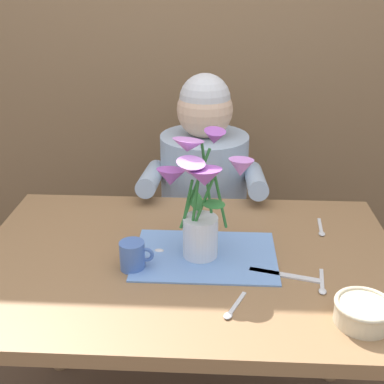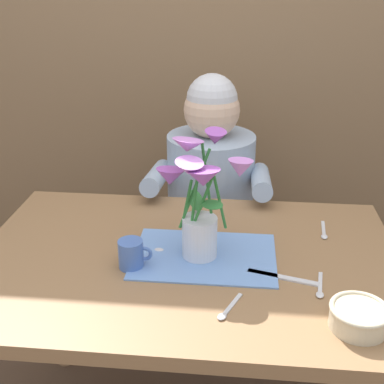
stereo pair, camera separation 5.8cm
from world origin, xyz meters
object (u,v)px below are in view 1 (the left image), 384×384
dinner_knife (285,275)px  ceramic_bowl (363,312)px  seated_person (204,215)px  tea_cup (133,255)px  flower_vase (200,198)px

dinner_knife → ceramic_bowl: bearing=-34.6°
seated_person → tea_cup: 0.73m
ceramic_bowl → dinner_knife: 0.24m
seated_person → flower_vase: seated_person is taller
ceramic_bowl → dinner_knife: bearing=130.5°
seated_person → dinner_knife: (0.24, -0.70, 0.18)m
seated_person → flower_vase: size_ratio=3.27×
tea_cup → dinner_knife: bearing=-2.3°
flower_vase → tea_cup: 0.24m
seated_person → tea_cup: bearing=-100.0°
seated_person → dinner_knife: bearing=-67.2°
flower_vase → dinner_knife: flower_vase is taller
flower_vase → tea_cup: bearing=-157.8°
flower_vase → ceramic_bowl: 0.49m
seated_person → ceramic_bowl: seated_person is taller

